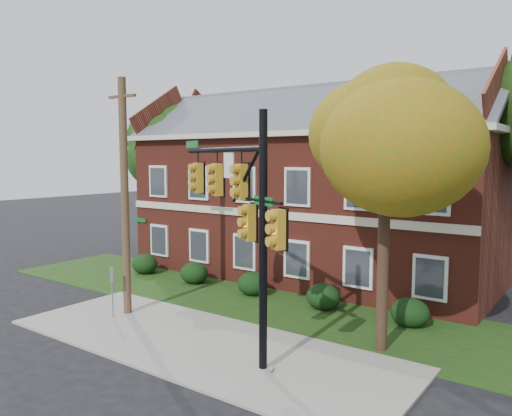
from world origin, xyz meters
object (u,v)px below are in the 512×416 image
Objects in this scene: hedge_center at (253,284)px; apartment_building at (313,179)px; hedge_far_left at (145,264)px; hedge_far_right at (410,313)px; sign_post at (112,284)px; tree_near_right at (392,137)px; hedge_right at (323,297)px; tree_far_rear at (394,113)px; tree_left_rear at (164,148)px; utility_pole at (125,197)px; traffic_signal at (241,208)px; hedge_left at (194,273)px.

apartment_building is at bearing 90.00° from hedge_center.
hedge_far_left is (-7.00, -5.25, -4.46)m from apartment_building.
hedge_far_right is (7.00, 0.00, 0.00)m from hedge_center.
tree_near_right is at bearing 30.04° from sign_post.
tree_far_rear is at bearing 99.36° from hedge_right.
tree_left_rear reaches higher than tree_near_right.
hedge_right is 8.71m from utility_pole.
tree_far_rear is 20.57m from sign_post.
traffic_signal is (0.25, -5.73, 4.04)m from hedge_right.
apartment_building is 13.43× the size of hedge_left.
hedge_far_left is 14.00m from hedge_far_right.
tree_far_rear is at bearing 122.08° from traffic_signal.
hedge_left is 0.12× the size of tree_far_rear.
tree_far_rear is at bearing 92.23° from sign_post.
utility_pole is at bearing -47.15° from hedge_far_left.
hedge_center is at bearing 180.00° from hedge_far_right.
tree_far_rear reaches higher than hedge_far_left.
traffic_signal is (2.40, -18.82, -4.27)m from tree_far_rear.
hedge_center is at bearing 0.00° from hedge_left.
tree_far_rear is at bearing 80.29° from apartment_building.
hedge_left is 0.71× the size of sign_post.
hedge_far_left is 7.39m from sign_post.
hedge_far_left is 3.50m from hedge_left.
hedge_center is at bearing 180.00° from hedge_right.
traffic_signal reaches higher than hedge_left.
sign_post is (-6.12, 0.03, -3.23)m from traffic_signal.
hedge_right is 3.50m from hedge_far_right.
tree_near_right is 18.33m from tree_left_rear.
hedge_right is at bearing 117.27° from traffic_signal.
traffic_signal is at bearing -119.59° from hedge_far_right.
traffic_signal is (13.48, -9.87, -2.11)m from tree_left_rear.
hedge_far_left is at bearing -122.50° from tree_far_rear.
apartment_building is 1.63× the size of tree_far_rear.
tree_left_rear reaches higher than hedge_center.
tree_near_right is (0.22, -2.83, 6.14)m from hedge_far_right.
tree_left_rear is at bearing 162.63° from hedge_right.
traffic_signal reaches higher than sign_post.
tree_left_rear is at bearing 166.11° from hedge_far_right.
tree_far_rear reaches higher than tree_near_right.
traffic_signal is (10.75, -5.73, 4.04)m from hedge_far_left.
hedge_far_right is at bearing 0.00° from hedge_right.
hedge_center and hedge_right have the same top height.
hedge_center is 6.23m from sign_post.
hedge_center is 1.00× the size of hedge_far_right.
hedge_far_right is 0.16× the size of tree_near_right.
sign_post is (-0.02, -0.69, -3.24)m from utility_pole.
tree_far_rear is (4.84, 13.09, 8.32)m from hedge_left.
hedge_far_right is at bearing -13.89° from tree_left_rear.
hedge_far_right is at bearing 44.72° from sign_post.
hedge_far_right is 11.36m from utility_pole.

